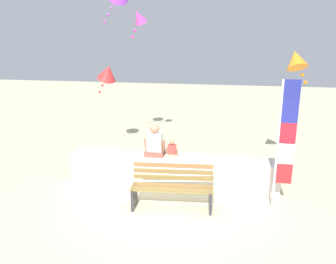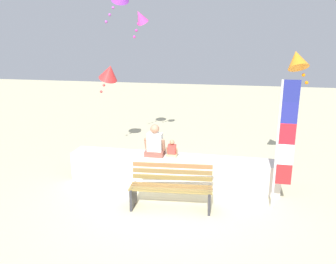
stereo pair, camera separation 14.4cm
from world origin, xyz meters
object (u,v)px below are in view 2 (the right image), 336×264
object	(u,v)px
park_bench	(171,188)
kite_red	(109,73)
flag_banner	(283,139)
person_child	(172,150)
kite_magenta	(140,17)
person_adult	(155,143)
kite_orange	(297,60)

from	to	relation	value
park_bench	kite_red	xyz separation A→B (m)	(-2.49, 3.07, 2.07)
flag_banner	park_bench	bearing A→B (deg)	-171.09
person_child	kite_magenta	xyz separation A→B (m)	(-1.33, 2.07, 3.16)
person_adult	person_child	bearing A→B (deg)	0.06
park_bench	kite_red	bearing A→B (deg)	129.08
park_bench	person_adult	distance (m)	1.43
person_child	kite_red	size ratio (longest dim) A/B	0.47
kite_red	person_child	bearing A→B (deg)	-40.28
kite_orange	kite_magenta	bearing A→B (deg)	162.94
kite_magenta	kite_orange	xyz separation A→B (m)	(4.10, -1.26, -1.04)
park_bench	kite_magenta	world-z (taller)	kite_magenta
park_bench	kite_orange	bearing A→B (deg)	37.18
person_child	kite_magenta	size ratio (longest dim) A/B	0.51
person_child	kite_magenta	distance (m)	4.01
person_child	flag_banner	xyz separation A→B (m)	(2.42, -0.79, 0.65)
park_bench	kite_orange	xyz separation A→B (m)	(2.56, 1.94, 2.57)
person_adult	person_child	world-z (taller)	person_adult
person_child	kite_orange	bearing A→B (deg)	16.25
flag_banner	kite_magenta	xyz separation A→B (m)	(-3.75, 2.86, 2.51)
person_adult	kite_red	xyz separation A→B (m)	(-1.86, 1.93, 1.48)
kite_magenta	kite_red	bearing A→B (deg)	-172.01
kite_red	park_bench	bearing A→B (deg)	-50.92
kite_orange	person_adult	bearing A→B (deg)	-165.79
park_bench	person_adult	size ratio (longest dim) A/B	2.27
person_adult	kite_red	world-z (taller)	kite_red
person_child	flag_banner	bearing A→B (deg)	-18.07
park_bench	person_adult	bearing A→B (deg)	119.10
kite_magenta	person_child	bearing A→B (deg)	-57.21
flag_banner	kite_orange	world-z (taller)	kite_orange
kite_magenta	kite_orange	distance (m)	4.42
park_bench	person_adult	world-z (taller)	person_adult
kite_magenta	kite_orange	world-z (taller)	kite_magenta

